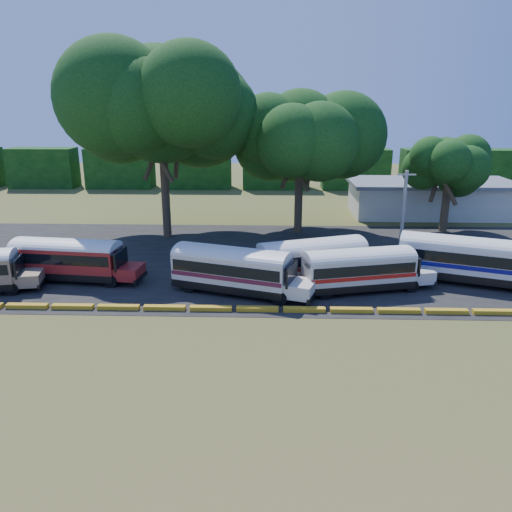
{
  "coord_description": "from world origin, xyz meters",
  "views": [
    {
      "loc": [
        -0.66,
        -28.49,
        12.94
      ],
      "look_at": [
        -1.75,
        6.0,
        2.16
      ],
      "focal_mm": 35.0,
      "sensor_mm": 36.0,
      "label": 1
    }
  ],
  "objects_px": {
    "bus_white_red": "(361,267)",
    "tree_west": "(161,106)",
    "bus_red": "(70,257)",
    "bus_cream_west": "(234,268)"
  },
  "relations": [
    {
      "from": "bus_red",
      "to": "bus_white_red",
      "type": "height_order",
      "value": "bus_red"
    },
    {
      "from": "bus_red",
      "to": "bus_white_red",
      "type": "xyz_separation_m",
      "value": [
        21.27,
        -1.52,
        -0.07
      ]
    },
    {
      "from": "tree_west",
      "to": "bus_cream_west",
      "type": "bearing_deg",
      "value": -62.55
    },
    {
      "from": "bus_red",
      "to": "bus_white_red",
      "type": "bearing_deg",
      "value": 2.43
    },
    {
      "from": "bus_red",
      "to": "bus_cream_west",
      "type": "height_order",
      "value": "bus_cream_west"
    },
    {
      "from": "bus_white_red",
      "to": "tree_west",
      "type": "relative_size",
      "value": 0.55
    },
    {
      "from": "bus_cream_west",
      "to": "tree_west",
      "type": "xyz_separation_m",
      "value": [
        -7.77,
        14.95,
        10.58
      ]
    },
    {
      "from": "bus_white_red",
      "to": "bus_red",
      "type": "bearing_deg",
      "value": 162.11
    },
    {
      "from": "bus_cream_west",
      "to": "tree_west",
      "type": "bearing_deg",
      "value": 135.98
    },
    {
      "from": "bus_red",
      "to": "bus_white_red",
      "type": "relative_size",
      "value": 1.02
    }
  ]
}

